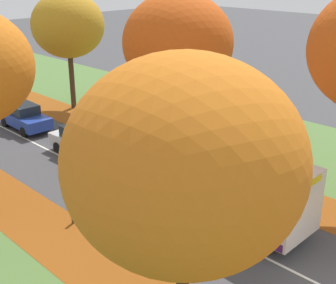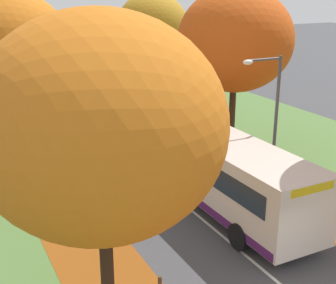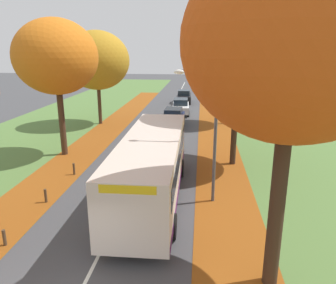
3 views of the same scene
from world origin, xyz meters
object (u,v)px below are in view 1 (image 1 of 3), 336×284
object	(u,v)px
bollard_third	(126,250)
car_blue_following	(24,117)
tree_right_mid	(68,25)
streetlamp_right	(234,112)
tree_left_nearest	(184,163)
bollard_fourth	(73,216)
bus	(197,170)
tree_right_near	(178,43)
car_silver_lead	(82,141)

from	to	relation	value
bollard_third	car_blue_following	bearing A→B (deg)	73.64
tree_right_mid	streetlamp_right	bearing A→B (deg)	-97.57
tree_left_nearest	tree_right_mid	xyz separation A→B (m)	(11.30, 21.73, 0.20)
tree_right_mid	bollard_fourth	xyz separation A→B (m)	(-9.42, -13.78, -5.62)
bollard_third	bus	size ratio (longest dim) A/B	0.06
bollard_third	streetlamp_right	xyz separation A→B (m)	(7.27, 0.92, 3.41)
streetlamp_right	bus	world-z (taller)	streetlamp_right
bollard_fourth	car_blue_following	size ratio (longest dim) A/B	0.16
bus	tree_left_nearest	bearing A→B (deg)	-140.81
tree_right_near	car_blue_following	bearing A→B (deg)	115.37
bus	car_silver_lead	bearing A→B (deg)	91.09
tree_right_near	tree_right_mid	bearing A→B (deg)	87.49
tree_left_nearest	bus	size ratio (longest dim) A/B	0.80
car_silver_lead	car_blue_following	size ratio (longest dim) A/B	1.01
tree_left_nearest	bollard_fourth	size ratio (longest dim) A/B	12.45
car_silver_lead	bollard_fourth	bearing A→B (deg)	-128.44
tree_left_nearest	tree_right_near	world-z (taller)	tree_right_near
car_blue_following	tree_left_nearest	bearing A→B (deg)	-107.76
bollard_fourth	tree_right_mid	bearing A→B (deg)	55.66
tree_right_mid	car_blue_following	size ratio (longest dim) A/B	1.95
tree_left_nearest	streetlamp_right	world-z (taller)	tree_left_nearest
bollard_fourth	streetlamp_right	bearing A→B (deg)	-18.86
tree_right_mid	car_blue_following	bearing A→B (deg)	-160.25
tree_right_mid	bollard_fourth	bearing A→B (deg)	-124.34
tree_right_near	bollard_third	distance (m)	12.24
bollard_third	streetlamp_right	distance (m)	8.08
car_silver_lead	bollard_third	bearing A→B (deg)	-116.66
tree_left_nearest	car_blue_following	bearing A→B (deg)	72.24
bollard_fourth	streetlamp_right	world-z (taller)	streetlamp_right
bollard_fourth	car_silver_lead	distance (m)	7.43
tree_left_nearest	tree_right_mid	distance (m)	24.50
bollard_third	bollard_fourth	bearing A→B (deg)	89.74
bollard_third	bus	distance (m)	5.06
tree_right_near	bollard_fourth	distance (m)	10.94
bollard_third	car_silver_lead	world-z (taller)	car_silver_lead
bollard_fourth	car_silver_lead	xyz separation A→B (m)	(4.61, 5.81, 0.48)
tree_right_near	bus	distance (m)	7.96
tree_left_nearest	tree_right_mid	world-z (taller)	tree_left_nearest
bollard_third	bus	bearing A→B (deg)	10.42
tree_right_mid	car_silver_lead	size ratio (longest dim) A/B	1.93
tree_right_near	bollard_fourth	bearing A→B (deg)	-163.18
bollard_third	tree_right_mid	bearing A→B (deg)	61.24
bollard_fourth	car_silver_lead	size ratio (longest dim) A/B	0.16
streetlamp_right	tree_right_mid	bearing A→B (deg)	82.43
bollard_third	streetlamp_right	size ratio (longest dim) A/B	0.11
tree_right_near	tree_right_mid	distance (m)	11.09
tree_right_mid	bollard_third	world-z (taller)	tree_right_mid
bus	streetlamp_right	bearing A→B (deg)	1.03
bollard_third	bollard_fourth	size ratio (longest dim) A/B	0.98
tree_right_near	car_silver_lead	world-z (taller)	tree_right_near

